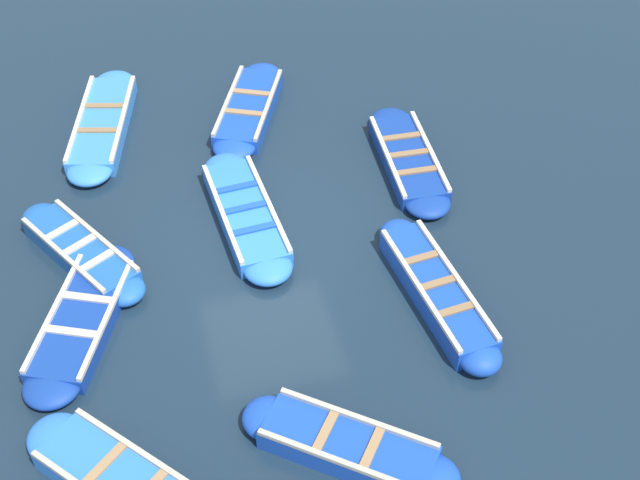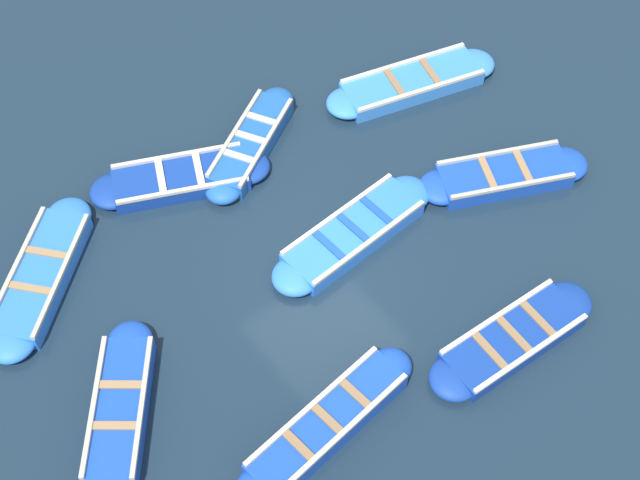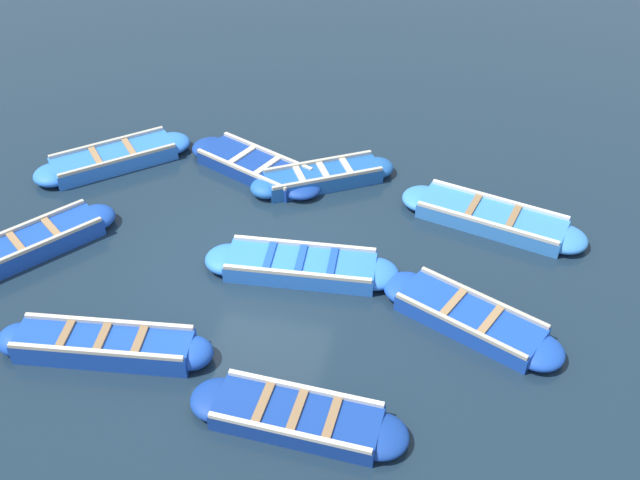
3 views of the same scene
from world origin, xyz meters
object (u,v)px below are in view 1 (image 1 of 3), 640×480
(boat_broadside, at_px, (249,109))
(boat_inner_gap, at_px, (348,447))
(boat_alongside, at_px, (103,125))
(boat_far_corner, at_px, (82,321))
(boat_drifting, at_px, (81,252))
(boat_tucked, at_px, (437,292))
(boat_centre, at_px, (408,160))
(boat_mid_row, at_px, (246,215))

(boat_broadside, bearing_deg, boat_inner_gap, 178.02)
(boat_alongside, xyz_separation_m, boat_broadside, (-0.26, -3.01, 0.00))
(boat_far_corner, xyz_separation_m, boat_drifting, (1.60, -0.11, 0.02))
(boat_far_corner, bearing_deg, boat_tucked, -99.06)
(boat_tucked, height_order, boat_centre, boat_tucked)
(boat_alongside, relative_size, boat_inner_gap, 1.28)
(boat_mid_row, bearing_deg, boat_inner_gap, -175.35)
(boat_centre, xyz_separation_m, boat_mid_row, (-0.75, 3.41, 0.01))
(boat_inner_gap, xyz_separation_m, boat_drifting, (5.03, 3.42, -0.01))
(boat_tucked, xyz_separation_m, boat_drifting, (2.53, 5.70, -0.03))
(boat_drifting, xyz_separation_m, boat_centre, (0.96, -6.40, -0.02))
(boat_alongside, bearing_deg, boat_drifting, 169.28)
(boat_tucked, bearing_deg, boat_far_corner, 80.94)
(boat_far_corner, relative_size, boat_mid_row, 0.95)
(boat_far_corner, height_order, boat_inner_gap, boat_inner_gap)
(boat_drifting, bearing_deg, boat_alongside, -10.72)
(boat_centre, relative_size, boat_mid_row, 0.93)
(boat_tucked, xyz_separation_m, boat_inner_gap, (-2.50, 2.28, -0.02))
(boat_broadside, xyz_separation_m, boat_mid_row, (-3.21, 0.72, 0.00))
(boat_inner_gap, bearing_deg, boat_far_corner, 45.78)
(boat_far_corner, relative_size, boat_drifting, 1.13)
(boat_drifting, distance_m, boat_mid_row, 3.00)
(boat_alongside, relative_size, boat_mid_row, 1.06)
(boat_broadside, bearing_deg, boat_drifting, 132.68)
(boat_broadside, height_order, boat_inner_gap, boat_inner_gap)
(boat_alongside, height_order, boat_drifting, boat_drifting)
(boat_far_corner, distance_m, boat_tucked, 5.88)
(boat_inner_gap, bearing_deg, boat_broadside, -1.98)
(boat_tucked, xyz_separation_m, boat_broadside, (5.95, 1.99, -0.04))
(boat_far_corner, height_order, boat_drifting, boat_drifting)
(boat_broadside, distance_m, boat_mid_row, 3.29)
(boat_alongside, height_order, boat_centre, boat_alongside)
(boat_far_corner, xyz_separation_m, boat_centre, (2.57, -6.51, -0.00))
(boat_tucked, xyz_separation_m, boat_mid_row, (2.74, 2.71, -0.04))
(boat_drifting, xyz_separation_m, boat_mid_row, (0.21, -2.99, -0.01))
(boat_broadside, bearing_deg, boat_tucked, -161.52)
(boat_far_corner, distance_m, boat_alongside, 5.34)
(boat_centre, bearing_deg, boat_alongside, 64.55)
(boat_far_corner, bearing_deg, boat_drifting, -3.78)
(boat_alongside, distance_m, boat_inner_gap, 9.12)
(boat_tucked, bearing_deg, boat_inner_gap, 137.67)
(boat_tucked, bearing_deg, boat_alongside, 38.85)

